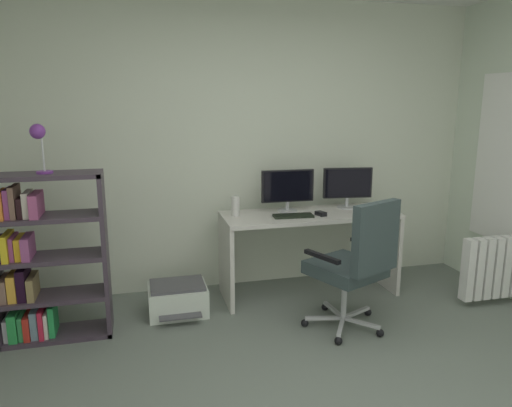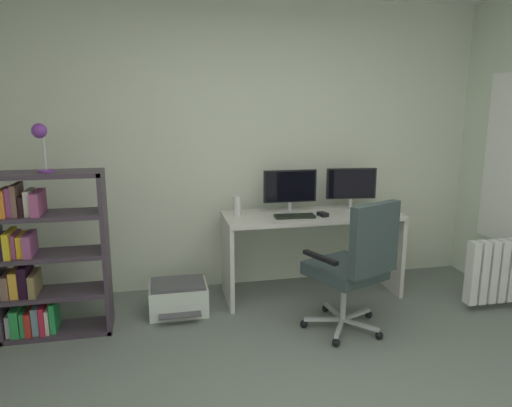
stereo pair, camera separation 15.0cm
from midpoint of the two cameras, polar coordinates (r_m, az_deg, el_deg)
wall_back at (r=4.42m, az=-2.45°, el=6.80°), size 4.40×0.10×2.61m
desk at (r=4.26m, az=5.43°, el=-3.71°), size 1.55×0.57×0.75m
monitor_main at (r=4.22m, az=2.81°, el=1.90°), size 0.48×0.18×0.38m
monitor_secondary at (r=4.43m, az=10.00°, el=2.22°), size 0.45×0.18×0.37m
keyboard at (r=4.06m, az=3.44°, el=-1.49°), size 0.35×0.16×0.02m
computer_mouse at (r=4.13m, az=6.77°, el=-1.22°), size 0.09×0.11×0.03m
desktop_speaker at (r=4.09m, az=-3.54°, el=-0.31°), size 0.07×0.07×0.17m
office_chair at (r=3.60m, az=10.75°, el=-6.80°), size 0.64×0.69×1.04m
bookshelf at (r=3.81m, az=-25.71°, el=-6.38°), size 0.78×0.30×1.23m
desk_lamp at (r=3.63m, az=-25.75°, el=7.09°), size 0.13×0.11×0.34m
printer at (r=4.05m, az=-10.45°, el=-11.20°), size 0.47×0.45×0.26m
radiator at (r=4.64m, az=27.25°, el=-6.70°), size 0.89×0.10×0.54m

